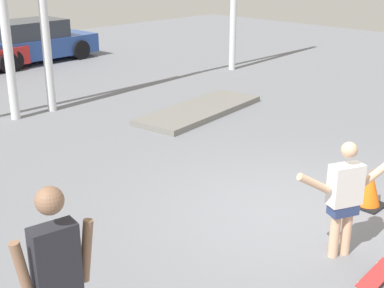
% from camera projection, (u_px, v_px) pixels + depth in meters
% --- Properties ---
extents(ground_plane, '(36.00, 36.00, 0.00)m').
position_uv_depth(ground_plane, '(288.00, 214.00, 7.60)').
color(ground_plane, slate).
extents(skateboarder, '(1.25, 0.63, 1.47)m').
position_uv_depth(skateboarder, '(344.00, 195.00, 6.31)').
color(skateboarder, '#DBAD89').
rests_on(skateboarder, ground_plane).
extents(skateboard, '(0.77, 0.28, 0.08)m').
position_uv_depth(skateboard, '(378.00, 275.00, 6.06)').
color(skateboard, red).
rests_on(skateboard, ground_plane).
extents(manual_pad, '(3.52, 1.64, 0.13)m').
position_uv_depth(manual_pad, '(200.00, 110.00, 12.31)').
color(manual_pad, slate).
rests_on(manual_pad, ground_plane).
extents(parked_car_blue, '(4.26, 2.01, 1.38)m').
position_uv_depth(parked_car_blue, '(32.00, 42.00, 17.75)').
color(parked_car_blue, '#284793').
rests_on(parked_car_blue, ground_plane).
extents(bystander, '(0.72, 0.25, 1.80)m').
position_uv_depth(bystander, '(57.00, 274.00, 4.42)').
color(bystander, '#8C664C').
rests_on(bystander, ground_plane).
extents(traffic_cone, '(0.43, 0.43, 0.59)m').
position_uv_depth(traffic_cone, '(370.00, 188.00, 7.75)').
color(traffic_cone, black).
rests_on(traffic_cone, ground_plane).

